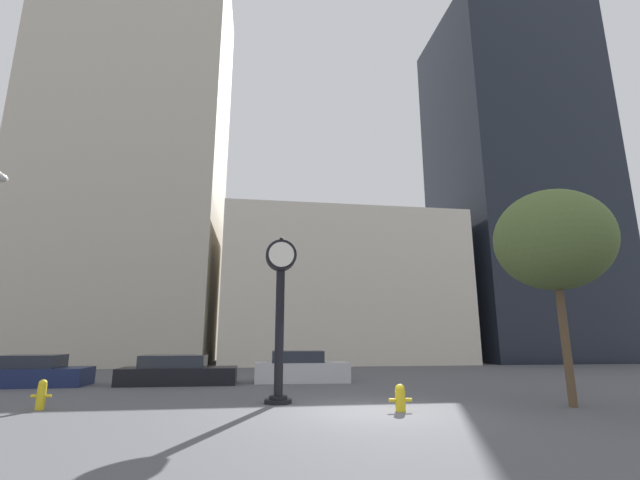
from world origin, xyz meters
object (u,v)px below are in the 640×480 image
at_px(car_silver, 301,368).
at_px(car_navy, 34,373).
at_px(bare_tree, 553,240).
at_px(street_clock, 280,298).
at_px(fire_hydrant_near, 41,394).
at_px(fire_hydrant_far, 400,397).
at_px(car_black, 177,372).

bearing_deg(car_silver, car_navy, -176.31).
bearing_deg(bare_tree, car_silver, 129.90).
relative_size(street_clock, fire_hydrant_near, 6.45).
bearing_deg(fire_hydrant_far, bare_tree, -0.33).
xyz_separation_m(car_navy, car_black, (5.69, -0.15, -0.01)).
relative_size(car_black, fire_hydrant_far, 6.88).
height_order(fire_hydrant_far, bare_tree, bare_tree).
distance_m(street_clock, car_silver, 6.97).
xyz_separation_m(street_clock, car_black, (-3.96, 5.95, -2.63)).
height_order(car_navy, fire_hydrant_far, car_navy).
bearing_deg(car_navy, car_black, -2.42).
bearing_deg(bare_tree, street_clock, 166.76).
bearing_deg(car_black, fire_hydrant_far, -47.44).
xyz_separation_m(car_black, bare_tree, (12.23, -7.90, 4.36)).
xyz_separation_m(car_silver, bare_tree, (6.93, -8.29, 4.29)).
bearing_deg(car_silver, fire_hydrant_near, -137.68).
xyz_separation_m(car_black, fire_hydrant_near, (-2.56, -6.18, -0.10)).
distance_m(fire_hydrant_near, bare_tree, 15.55).
height_order(street_clock, fire_hydrant_near, street_clock).
bearing_deg(fire_hydrant_far, car_black, 132.21).
relative_size(car_navy, fire_hydrant_far, 5.86).
height_order(fire_hydrant_near, bare_tree, bare_tree).
height_order(street_clock, bare_tree, bare_tree).
bearing_deg(fire_hydrant_near, street_clock, 1.99).
height_order(street_clock, car_navy, street_clock).
bearing_deg(fire_hydrant_near, car_silver, 39.85).
bearing_deg(fire_hydrant_far, fire_hydrant_near, 170.11).
distance_m(car_navy, car_black, 5.69).
xyz_separation_m(car_silver, fire_hydrant_near, (-7.87, -6.57, -0.17)).
relative_size(fire_hydrant_far, bare_tree, 0.11).
distance_m(car_black, car_silver, 5.32).
height_order(car_black, car_silver, car_silver).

